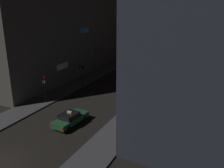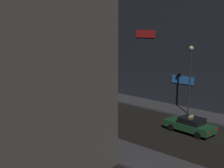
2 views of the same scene
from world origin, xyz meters
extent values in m
cube|color=#424247|center=(-6.32, 26.16, 0.08)|extent=(3.36, 56.33, 0.17)
cube|color=#424247|center=(6.32, 26.16, 0.08)|extent=(3.36, 56.33, 0.17)
cube|color=white|center=(-7.96, 19.45, 3.23)|extent=(0.08, 2.80, 0.90)
cube|color=#282D38|center=(12.95, 18.74, 9.03)|extent=(9.89, 27.09, 18.05)
cube|color=#337FE5|center=(7.96, 13.32, 3.25)|extent=(0.08, 2.80, 0.90)
cube|color=red|center=(7.96, 18.74, 8.30)|extent=(0.08, 2.80, 0.90)
cube|color=#1E512D|center=(1.03, 8.50, 0.62)|extent=(2.15, 4.53, 0.60)
cube|color=black|center=(1.01, 8.30, 1.17)|extent=(1.74, 2.10, 0.50)
cube|color=red|center=(0.11, 6.34, 0.72)|extent=(0.24, 0.08, 0.16)
cube|color=red|center=(1.60, 6.22, 0.72)|extent=(0.24, 0.08, 0.16)
cylinder|color=black|center=(0.34, 9.92, 0.32)|extent=(0.27, 0.66, 0.64)
cylinder|color=black|center=(1.94, 9.79, 0.32)|extent=(0.27, 0.66, 0.64)
cylinder|color=black|center=(0.12, 7.20, 0.32)|extent=(0.27, 0.66, 0.64)
cylinder|color=black|center=(1.72, 7.07, 0.32)|extent=(0.27, 0.66, 0.64)
cube|color=#F4E08C|center=(1.02, 8.40, 1.52)|extent=(0.57, 0.22, 0.20)
cube|color=yellow|center=(2.43, 29.14, 0.62)|extent=(2.28, 4.57, 0.60)
cube|color=black|center=(2.45, 28.94, 1.17)|extent=(1.80, 2.15, 0.50)
cube|color=red|center=(1.94, 26.85, 0.72)|extent=(0.25, 0.09, 0.16)
cube|color=red|center=(3.43, 27.02, 0.72)|extent=(0.25, 0.09, 0.16)
cylinder|color=black|center=(1.48, 30.40, 0.32)|extent=(0.29, 0.66, 0.64)
cylinder|color=black|center=(3.07, 30.58, 0.32)|extent=(0.29, 0.66, 0.64)
cylinder|color=black|center=(1.79, 27.69, 0.32)|extent=(0.29, 0.66, 0.64)
cylinder|color=black|center=(3.38, 27.87, 0.32)|extent=(0.29, 0.66, 0.64)
cylinder|color=#2D2D33|center=(-4.39, 23.77, 2.93)|extent=(0.16, 0.16, 5.86)
cylinder|color=#2D2D33|center=(-2.20, 23.77, 5.61)|extent=(4.39, 0.10, 0.10)
cube|color=black|center=(0.00, 23.77, 5.61)|extent=(0.80, 0.28, 0.32)
sphere|color=#3F0C0C|center=(-0.25, 23.59, 5.61)|extent=(0.20, 0.20, 0.20)
sphere|color=yellow|center=(0.00, 23.59, 5.61)|extent=(0.20, 0.20, 0.20)
sphere|color=#0C3319|center=(0.25, 23.59, 5.61)|extent=(0.20, 0.20, 0.20)
cylinder|color=#2D2D33|center=(-4.39, 19.54, 1.85)|extent=(0.16, 0.16, 3.69)
cube|color=black|center=(-4.39, 19.54, 3.44)|extent=(0.80, 0.28, 0.32)
sphere|color=#3F0C0C|center=(-4.64, 19.37, 3.44)|extent=(0.20, 0.20, 0.20)
sphere|color=yellow|center=(-4.39, 19.37, 3.44)|extent=(0.20, 0.20, 0.20)
sphere|color=#0C3319|center=(-4.14, 19.37, 3.44)|extent=(0.20, 0.20, 0.20)
cylinder|color=#2D2D33|center=(-5.62, 12.17, 1.97)|extent=(0.10, 0.10, 3.60)
cylinder|color=red|center=(-5.62, 12.15, 3.62)|extent=(0.57, 0.03, 0.57)
cylinder|color=white|center=(-5.62, 12.15, 2.99)|extent=(0.53, 0.03, 0.53)
cylinder|color=#2D2D33|center=(5.76, 11.25, 3.51)|extent=(0.16, 0.16, 6.68)
sphere|color=#F4D88C|center=(5.76, 11.25, 7.09)|extent=(0.48, 0.48, 0.48)
camera|label=1|loc=(15.44, -11.15, 12.40)|focal=38.87mm
camera|label=2|loc=(-22.72, -4.06, 9.52)|focal=49.21mm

